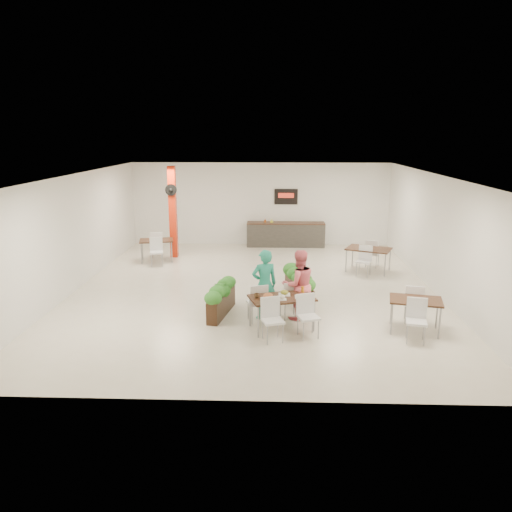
{
  "coord_description": "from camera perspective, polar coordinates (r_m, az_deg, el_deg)",
  "views": [
    {
      "loc": [
        0.53,
        -13.39,
        4.28
      ],
      "look_at": [
        0.07,
        -0.47,
        1.1
      ],
      "focal_mm": 35.0,
      "sensor_mm": 36.0,
      "label": 1
    }
  ],
  "objects": [
    {
      "name": "room_shell",
      "position": [
        13.59,
        -0.21,
        4.19
      ],
      "size": [
        10.1,
        12.1,
        3.22
      ],
      "color": "white",
      "rests_on": "ground"
    },
    {
      "name": "ground",
      "position": [
        14.06,
        -0.2,
        -3.9
      ],
      "size": [
        12.0,
        12.0,
        0.0
      ],
      "primitive_type": "plane",
      "color": "beige",
      "rests_on": "ground"
    },
    {
      "name": "side_table_c",
      "position": [
        11.54,
        17.76,
        -5.36
      ],
      "size": [
        1.24,
        1.67,
        0.92
      ],
      "rotation": [
        0.0,
        0.0,
        -0.22
      ],
      "color": "black",
      "rests_on": "ground"
    },
    {
      "name": "service_counter",
      "position": [
        19.42,
        3.41,
        2.55
      ],
      "size": [
        3.0,
        0.64,
        2.2
      ],
      "color": "#2E2C29",
      "rests_on": "ground"
    },
    {
      "name": "diner_woman",
      "position": [
        11.73,
        4.89,
        -3.3
      ],
      "size": [
        0.97,
        0.85,
        1.67
      ],
      "primitive_type": "imported",
      "rotation": [
        0.0,
        0.0,
        3.45
      ],
      "color": "#F86E7C",
      "rests_on": "ground"
    },
    {
      "name": "side_table_a",
      "position": [
        17.41,
        -11.31,
        1.43
      ],
      "size": [
        1.25,
        1.67,
        0.92
      ],
      "rotation": [
        0.0,
        0.0,
        0.21
      ],
      "color": "black",
      "rests_on": "ground"
    },
    {
      "name": "diner_man",
      "position": [
        11.71,
        0.97,
        -3.27
      ],
      "size": [
        0.7,
        0.57,
        1.68
      ],
      "primitive_type": "imported",
      "rotation": [
        0.0,
        0.0,
        3.45
      ],
      "color": "teal",
      "rests_on": "ground"
    },
    {
      "name": "planter_right",
      "position": [
        12.9,
        4.92,
        -3.33
      ],
      "size": [
        0.74,
        1.78,
        0.94
      ],
      "rotation": [
        0.0,
        0.0,
        1.81
      ],
      "color": "black",
      "rests_on": "ground"
    },
    {
      "name": "main_table",
      "position": [
        11.15,
        2.92,
        -5.27
      ],
      "size": [
        1.66,
        1.92,
        0.92
      ],
      "rotation": [
        0.0,
        0.0,
        0.31
      ],
      "color": "black",
      "rests_on": "ground"
    },
    {
      "name": "planter_left",
      "position": [
        12.09,
        -3.99,
        -4.51
      ],
      "size": [
        0.64,
        1.66,
        0.87
      ],
      "rotation": [
        0.0,
        0.0,
        1.38
      ],
      "color": "black",
      "rests_on": "ground"
    },
    {
      "name": "side_table_b",
      "position": [
        16.2,
        12.74,
        0.49
      ],
      "size": [
        1.58,
        1.65,
        0.92
      ],
      "rotation": [
        0.0,
        0.0,
        -0.41
      ],
      "color": "black",
      "rests_on": "ground"
    },
    {
      "name": "red_column",
      "position": [
        17.73,
        -9.48,
        5.08
      ],
      "size": [
        0.4,
        0.41,
        3.2
      ],
      "color": "red",
      "rests_on": "ground"
    }
  ]
}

